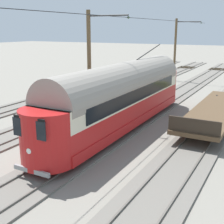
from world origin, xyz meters
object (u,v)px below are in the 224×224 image
Objects in this scene: flatcar_adjacent at (215,110)px; catenary_pole_foreground at (176,49)px; catenary_pole_mid_near at (90,64)px; vintage_streetcar at (122,95)px.

catenary_pole_foreground is (8.03, -16.29, 3.13)m from flatcar_adjacent.
catenary_pole_mid_near is (0.00, 19.85, 0.00)m from catenary_pole_foreground.
catenary_pole_foreground is 1.00× the size of catenary_pole_mid_near.
catenary_pole_mid_near reaches higher than vintage_streetcar.
catenary_pole_mid_near reaches higher than flatcar_adjacent.
flatcar_adjacent is at bearing -139.56° from vintage_streetcar.
catenary_pole_mid_near is (8.03, 3.56, 3.13)m from flatcar_adjacent.
catenary_pole_mid_near is (2.90, -0.81, 1.73)m from vintage_streetcar.
catenary_pole_mid_near is at bearing 90.00° from catenary_pole_foreground.
vintage_streetcar is 2.27× the size of catenary_pole_mid_near.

